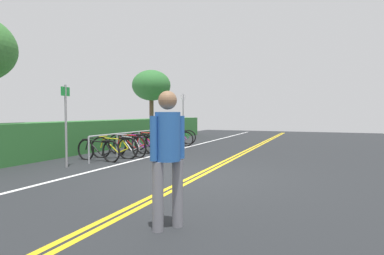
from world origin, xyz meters
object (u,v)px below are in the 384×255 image
bike_rack (148,135)px  pedestrian (168,149)px  sign_post_near (66,118)px  sign_post_far (183,113)px  bicycle_0 (98,150)px  bicycle_3 (132,144)px  bicycle_4 (141,143)px  tree_mid (151,86)px  bicycle_2 (129,146)px  bicycle_6 (162,140)px  bicycle_7 (166,139)px  bicycle_1 (114,148)px  bicycle_8 (175,138)px  bicycle_5 (151,141)px  bicycle_9 (179,137)px

bike_rack → pedestrian: pedestrian is taller
sign_post_near → sign_post_far: size_ratio=0.92×
bicycle_0 → bicycle_3: (1.92, 0.04, 0.03)m
bicycle_4 → tree_mid: (7.14, 3.55, 2.85)m
bicycle_2 → sign_post_far: size_ratio=0.71×
bicycle_2 → bicycle_6: size_ratio=1.04×
tree_mid → bicycle_7: bearing=-145.0°
bicycle_1 → bicycle_6: size_ratio=1.03×
sign_post_near → bicycle_8: bearing=-1.8°
bicycle_8 → sign_post_far: sign_post_far is taller
bicycle_6 → bicycle_5: bearing=173.6°
bicycle_6 → tree_mid: bearing=32.7°
bicycle_8 → bicycle_9: bicycle_9 is taller
bicycle_4 → sign_post_far: size_ratio=0.66×
bicycle_6 → sign_post_near: (-5.22, 0.16, 1.00)m
bicycle_6 → sign_post_far: size_ratio=0.68×
bicycle_5 → bicycle_9: size_ratio=1.09×
bicycle_7 → tree_mid: size_ratio=0.43×
bicycle_0 → bicycle_6: (3.94, -0.12, 0.01)m
bicycle_1 → bicycle_8: size_ratio=0.97×
bicycle_2 → pedestrian: pedestrian is taller
bicycle_6 → pedestrian: 9.45m
bike_rack → bicycle_4: 0.47m
bicycle_2 → bicycle_7: size_ratio=0.98×
bicycle_1 → bicycle_5: size_ratio=0.98×
sign_post_near → tree_mid: tree_mid is taller
bicycle_2 → bicycle_5: bicycle_5 is taller
bicycle_6 → bicycle_9: 1.96m
bicycle_9 → tree_mid: bearing=43.4°
sign_post_far → bicycle_5: bearing=-177.6°
bicycle_1 → pedestrian: (-5.04, -4.44, 0.66)m
pedestrian → tree_mid: 16.40m
sign_post_far → bicycle_7: bearing=-176.6°
bicycle_6 → sign_post_far: 3.01m
bicycle_1 → pedestrian: size_ratio=0.98×
bicycle_3 → pedestrian: size_ratio=0.98×
bicycle_1 → bicycle_6: (3.28, -0.01, -0.01)m
tree_mid → bicycle_5: bearing=-150.9°
bicycle_6 → bike_rack: bearing=178.5°
bike_rack → bicycle_7: (1.68, 0.08, -0.25)m
bicycle_0 → bicycle_4: (2.56, 0.03, -0.02)m
bicycle_7 → sign_post_near: (-5.85, 0.05, 0.99)m
bicycle_1 → bicycle_2: size_ratio=0.98×
bicycle_0 → sign_post_near: sign_post_near is taller
bicycle_0 → bicycle_2: bicycle_2 is taller
bicycle_2 → bicycle_9: (4.59, 0.23, -0.02)m
bicycle_4 → tree_mid: 8.47m
bicycle_5 → bicycle_1: bearing=-178.3°
bicycle_5 → sign_post_near: bearing=179.0°
bicycle_1 → sign_post_far: bearing=2.1°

